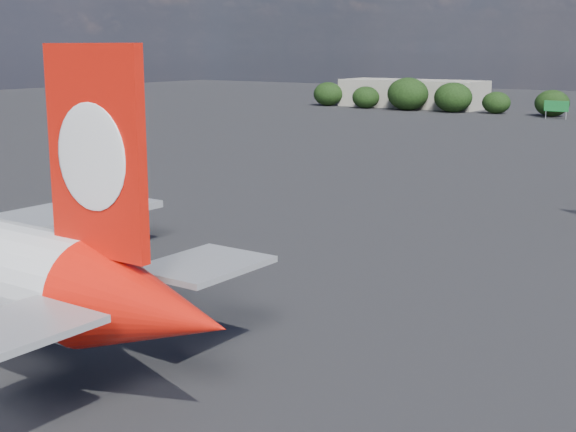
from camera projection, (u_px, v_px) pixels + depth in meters
The scene contains 3 objects.
ground at pixel (410, 197), 94.87m from camera, with size 500.00×500.00×0.00m, color black.
terminal_building at pixel (413, 94), 236.32m from camera, with size 42.00×16.00×8.00m.
highway_sign at pixel (556, 106), 197.30m from camera, with size 6.00×0.30×4.50m.
Camera 1 is at (41.68, -24.69, 17.46)m, focal length 50.00 mm.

